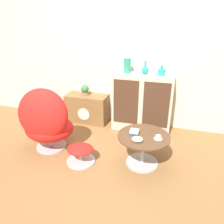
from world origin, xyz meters
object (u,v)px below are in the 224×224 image
object	(u,v)px
tv_console	(87,108)
ottoman	(80,152)
sideboard	(142,102)
book_stack	(134,132)
bowl	(137,139)
vase_inner_left	(145,70)
vase_leftmost	(127,66)
vase_inner_right	(162,72)
teacup	(158,138)
egg_chair	(46,122)
coffee_table	(143,145)
potted_plant	(85,90)

from	to	relation	value
tv_console	ottoman	bearing A→B (deg)	-72.17
sideboard	tv_console	distance (m)	1.04
book_stack	bowl	bearing A→B (deg)	-66.80
vase_inner_left	vase_leftmost	bearing A→B (deg)	180.00
vase_inner_right	book_stack	xyz separation A→B (m)	(-0.22, -0.98, -0.58)
ottoman	teacup	distance (m)	1.05
tv_console	egg_chair	bearing A→B (deg)	-99.77
vase_inner_right	coffee_table	bearing A→B (deg)	-95.04
vase_leftmost	book_stack	xyz separation A→B (m)	(0.33, -0.98, -0.65)
sideboard	vase_inner_right	distance (m)	0.61
coffee_table	teacup	bearing A→B (deg)	-9.04
vase_inner_left	bowl	xyz separation A→B (m)	(0.11, -1.14, -0.60)
sideboard	ottoman	size ratio (longest dim) A/B	2.53
tv_console	potted_plant	world-z (taller)	potted_plant
coffee_table	book_stack	xyz separation A→B (m)	(-0.13, 0.02, 0.16)
egg_chair	vase_leftmost	bearing A→B (deg)	48.89
tv_console	book_stack	size ratio (longest dim) A/B	5.89
tv_console	coffee_table	size ratio (longest dim) A/B	1.12
sideboard	egg_chair	bearing A→B (deg)	-138.80
vase_leftmost	potted_plant	size ratio (longest dim) A/B	1.24
book_stack	sideboard	bearing A→B (deg)	93.17
coffee_table	sideboard	bearing A→B (deg)	100.39
vase_inner_right	teacup	size ratio (longest dim) A/B	1.43
teacup	egg_chair	bearing A→B (deg)	-179.23
vase_inner_left	book_stack	size ratio (longest dim) A/B	1.64
vase_inner_left	teacup	world-z (taller)	vase_inner_left
egg_chair	coffee_table	world-z (taller)	egg_chair
potted_plant	teacup	world-z (taller)	potted_plant
coffee_table	vase_inner_right	bearing A→B (deg)	84.96
vase_leftmost	bowl	size ratio (longest dim) A/B	1.70
vase_leftmost	vase_inner_left	bearing A→B (deg)	0.00
coffee_table	teacup	distance (m)	0.24
coffee_table	vase_inner_right	world-z (taller)	vase_inner_right
sideboard	bowl	size ratio (longest dim) A/B	7.05
ottoman	vase_inner_left	distance (m)	1.63
vase_inner_right	book_stack	world-z (taller)	vase_inner_right
teacup	book_stack	size ratio (longest dim) A/B	0.84
tv_console	egg_chair	distance (m)	1.09
vase_leftmost	egg_chair	bearing A→B (deg)	-131.11
sideboard	vase_inner_right	world-z (taller)	vase_inner_right
sideboard	book_stack	distance (m)	0.98
coffee_table	vase_inner_left	world-z (taller)	vase_inner_left
vase_leftmost	ottoman	bearing A→B (deg)	-106.13
vase_inner_left	vase_inner_right	distance (m)	0.26
tv_console	bowl	size ratio (longest dim) A/B	5.41
ottoman	bowl	bearing A→B (deg)	4.47
sideboard	bowl	xyz separation A→B (m)	(0.12, -1.14, -0.04)
coffee_table	vase_inner_left	bearing A→B (deg)	99.62
ottoman	vase_inner_left	size ratio (longest dim) A/B	1.84
coffee_table	potted_plant	size ratio (longest dim) A/B	3.55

